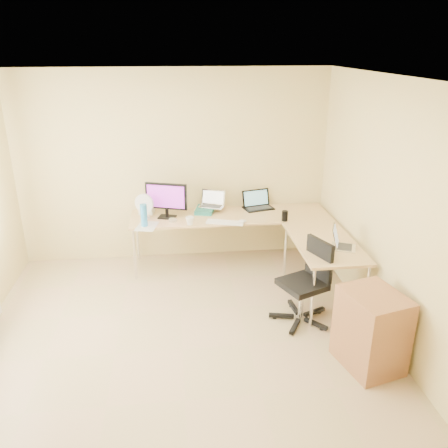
{
  "coord_description": "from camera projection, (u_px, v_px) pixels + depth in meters",
  "views": [
    {
      "loc": [
        -0.02,
        -3.85,
        2.87
      ],
      "look_at": [
        0.55,
        1.1,
        0.9
      ],
      "focal_mm": 36.72,
      "sensor_mm": 36.0,
      "label": 1
    }
  ],
  "objects": [
    {
      "name": "mug",
      "position": [
        190.0,
        221.0,
        5.78
      ],
      "size": [
        0.14,
        0.14,
        0.1
      ],
      "primitive_type": "imported",
      "rotation": [
        0.0,
        0.0,
        -0.37
      ],
      "color": "white",
      "rests_on": "desk_main"
    },
    {
      "name": "laptop_black",
      "position": [
        259.0,
        200.0,
        6.32
      ],
      "size": [
        0.46,
        0.38,
        0.25
      ],
      "primitive_type": "cube",
      "rotation": [
        0.0,
        0.0,
        0.24
      ],
      "color": "black",
      "rests_on": "desk_main"
    },
    {
      "name": "wall_back",
      "position": [
        174.0,
        167.0,
        6.22
      ],
      "size": [
        4.5,
        0.0,
        4.5
      ],
      "primitive_type": "plane",
      "rotation": [
        1.57,
        0.0,
        0.0
      ],
      "color": "#D3C787",
      "rests_on": "ground"
    },
    {
      "name": "black_cup",
      "position": [
        285.0,
        216.0,
        5.91
      ],
      "size": [
        0.1,
        0.1,
        0.13
      ],
      "primitive_type": "cylinder",
      "rotation": [
        0.0,
        0.0,
        0.37
      ],
      "color": "black",
      "rests_on": "desk_main"
    },
    {
      "name": "wall_front",
      "position": [
        188.0,
        418.0,
        2.06
      ],
      "size": [
        4.5,
        0.0,
        4.5
      ],
      "primitive_type": "plane",
      "rotation": [
        -1.57,
        0.0,
        0.0
      ],
      "color": "#D3C787",
      "rests_on": "ground"
    },
    {
      "name": "keyboard",
      "position": [
        225.0,
        222.0,
        5.84
      ],
      "size": [
        0.49,
        0.27,
        0.02
      ],
      "primitive_type": "cube",
      "rotation": [
        0.0,
        0.0,
        -0.31
      ],
      "color": "silver",
      "rests_on": "desk_main"
    },
    {
      "name": "wall_right",
      "position": [
        399.0,
        220.0,
        4.36
      ],
      "size": [
        0.0,
        4.5,
        4.5
      ],
      "primitive_type": "plane",
      "rotation": [
        1.57,
        0.0,
        -1.57
      ],
      "color": "#D3C787",
      "rests_on": "ground"
    },
    {
      "name": "white_box",
      "position": [
        147.0,
        211.0,
        6.17
      ],
      "size": [
        0.22,
        0.18,
        0.07
      ],
      "primitive_type": "cube",
      "rotation": [
        0.0,
        0.0,
        -0.23
      ],
      "color": "silver",
      "rests_on": "desk_main"
    },
    {
      "name": "desk_return",
      "position": [
        322.0,
        269.0,
        5.45
      ],
      "size": [
        0.7,
        1.3,
        0.73
      ],
      "primitive_type": "cube",
      "color": "tan",
      "rests_on": "ground"
    },
    {
      "name": "mouse",
      "position": [
        242.0,
        221.0,
        5.86
      ],
      "size": [
        0.13,
        0.1,
        0.04
      ],
      "primitive_type": "ellipsoid",
      "rotation": [
        0.0,
        0.0,
        -0.31
      ],
      "color": "silver",
      "rests_on": "desk_main"
    },
    {
      "name": "book_stack",
      "position": [
        205.0,
        210.0,
        6.23
      ],
      "size": [
        0.3,
        0.37,
        0.05
      ],
      "primitive_type": "cube",
      "rotation": [
        0.0,
        0.0,
        -0.24
      ],
      "color": "#1C655B",
      "rests_on": "desk_main"
    },
    {
      "name": "monitor",
      "position": [
        166.0,
        201.0,
        5.95
      ],
      "size": [
        0.58,
        0.35,
        0.47
      ],
      "primitive_type": "cube",
      "rotation": [
        0.0,
        0.0,
        -0.32
      ],
      "color": "black",
      "rests_on": "desk_main"
    },
    {
      "name": "desk_main",
      "position": [
        230.0,
        240.0,
        6.27
      ],
      "size": [
        2.65,
        0.7,
        0.73
      ],
      "primitive_type": "cube",
      "color": "tan",
      "rests_on": "ground"
    },
    {
      "name": "floor",
      "position": [
        182.0,
        349.0,
        4.62
      ],
      "size": [
        4.5,
        4.5,
        0.0
      ],
      "primitive_type": "plane",
      "color": "tan",
      "rests_on": "ground"
    },
    {
      "name": "desk_fan",
      "position": [
        145.0,
        207.0,
        5.95
      ],
      "size": [
        0.33,
        0.33,
        0.32
      ],
      "primitive_type": "cylinder",
      "rotation": [
        0.0,
        0.0,
        -0.41
      ],
      "color": "silver",
      "rests_on": "desk_main"
    },
    {
      "name": "cd_stack",
      "position": [
        173.0,
        220.0,
        5.91
      ],
      "size": [
        0.13,
        0.13,
        0.03
      ],
      "primitive_type": "cylinder",
      "rotation": [
        0.0,
        0.0,
        -0.14
      ],
      "color": "silver",
      "rests_on": "desk_main"
    },
    {
      "name": "office_chair",
      "position": [
        302.0,
        280.0,
        4.92
      ],
      "size": [
        0.74,
        0.74,
        0.93
      ],
      "primitive_type": "cube",
      "rotation": [
        0.0,
        0.0,
        0.41
      ],
      "color": "black",
      "rests_on": "ground"
    },
    {
      "name": "laptop_center",
      "position": [
        212.0,
        199.0,
        6.24
      ],
      "size": [
        0.4,
        0.36,
        0.21
      ],
      "primitive_type": "cube",
      "rotation": [
        0.0,
        0.0,
        -0.38
      ],
      "color": "silver",
      "rests_on": "desk_main"
    },
    {
      "name": "water_bottle",
      "position": [
        144.0,
        215.0,
        5.69
      ],
      "size": [
        0.11,
        0.11,
        0.29
      ],
      "primitive_type": "cylinder",
      "rotation": [
        0.0,
        0.0,
        -0.41
      ],
      "color": "teal",
      "rests_on": "desk_main"
    },
    {
      "name": "ceiling",
      "position": [
        172.0,
        80.0,
        3.66
      ],
      "size": [
        4.5,
        4.5,
        0.0
      ],
      "primitive_type": "plane",
      "rotation": [
        3.14,
        0.0,
        0.0
      ],
      "color": "white",
      "rests_on": "ground"
    },
    {
      "name": "papers",
      "position": [
        147.0,
        226.0,
        5.74
      ],
      "size": [
        0.31,
        0.38,
        0.01
      ],
      "primitive_type": "cube",
      "rotation": [
        0.0,
        0.0,
        -0.23
      ],
      "color": "beige",
      "rests_on": "desk_main"
    },
    {
      "name": "laptop_return",
      "position": [
        344.0,
        239.0,
        5.11
      ],
      "size": [
        0.38,
        0.35,
        0.21
      ],
      "primitive_type": "cube",
      "rotation": [
        0.0,
        0.0,
        1.17
      ],
      "color": "silver",
      "rests_on": "desk_return"
    },
    {
      "name": "cabinet",
      "position": [
        371.0,
        332.0,
        4.27
      ],
      "size": [
        0.6,
        0.68,
        0.81
      ],
      "primitive_type": "cube",
      "rotation": [
        0.0,
        0.0,
        0.25
      ],
      "color": "brown",
      "rests_on": "ground"
    }
  ]
}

